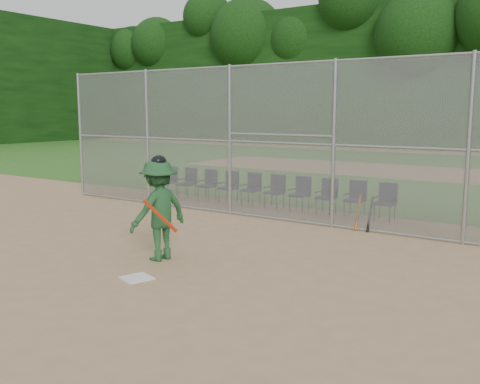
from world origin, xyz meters
The scene contains 18 objects.
ground centered at (0.00, 0.00, 0.00)m, with size 100.00×100.00×0.00m, color tan.
grass_strip centered at (0.00, 18.00, 0.01)m, with size 100.00×100.00×0.00m, color #2D601D.
dirt_patch_far centered at (0.00, 18.00, 0.01)m, with size 24.00×24.00×0.00m, color tan.
backstop_fence centered at (0.00, 5.00, 2.07)m, with size 16.09×0.09×4.00m.
treeline centered at (0.00, 20.00, 5.50)m, with size 81.00×60.00×11.00m.
home_plate centered at (-0.07, -0.52, 0.01)m, with size 0.46×0.46×0.02m, color silver.
batter_at_plate centered at (-0.56, 0.58, 0.96)m, with size 1.04×1.36×1.99m.
spare_bats centered at (1.77, 5.10, 0.41)m, with size 0.36×0.35×0.83m.
chair_0 centered at (-5.55, 6.48, 0.48)m, with size 0.54×0.52×0.96m, color #0F1637, non-canonical shape.
chair_1 centered at (-4.73, 6.48, 0.48)m, with size 0.54×0.52×0.96m, color #0F1637, non-canonical shape.
chair_2 centered at (-3.91, 6.48, 0.48)m, with size 0.54×0.52×0.96m, color #0F1637, non-canonical shape.
chair_3 centered at (-3.10, 6.48, 0.48)m, with size 0.54×0.52×0.96m, color #0F1637, non-canonical shape.
chair_4 centered at (-2.28, 6.48, 0.48)m, with size 0.54×0.52×0.96m, color #0F1637, non-canonical shape.
chair_5 centered at (-1.46, 6.48, 0.48)m, with size 0.54×0.52×0.96m, color #0F1637, non-canonical shape.
chair_6 centered at (-0.65, 6.48, 0.48)m, with size 0.54×0.52×0.96m, color #0F1637, non-canonical shape.
chair_7 centered at (0.17, 6.48, 0.48)m, with size 0.54×0.52×0.96m, color #0F1637, non-canonical shape.
chair_8 centered at (0.99, 6.48, 0.48)m, with size 0.54×0.52×0.96m, color #0F1637, non-canonical shape.
chair_9 centered at (1.80, 6.48, 0.48)m, with size 0.54×0.52×0.96m, color #0F1637, non-canonical shape.
Camera 1 is at (6.19, -6.77, 2.80)m, focal length 40.00 mm.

